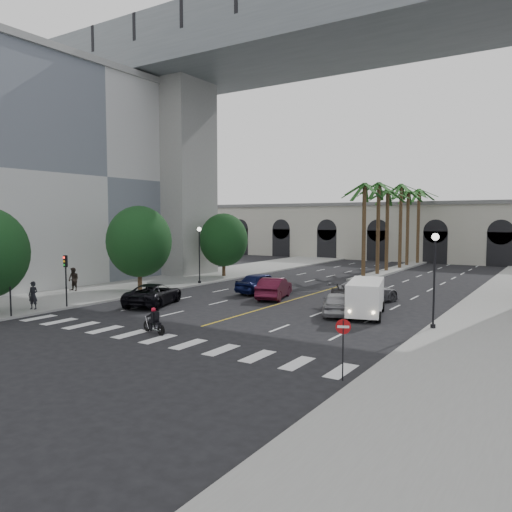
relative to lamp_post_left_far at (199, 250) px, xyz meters
The scene contains 28 objects.
ground 19.91m from the lamp_post_left_far, 54.53° to the right, with size 140.00×140.00×0.00m, color black.
sidewalk_left 4.88m from the lamp_post_left_far, 164.48° to the right, with size 8.00×100.00×0.15m, color gray.
median 24.97m from the lamp_post_left_far, 62.61° to the left, with size 2.00×24.00×0.20m, color gray.
building_left 17.60m from the lamp_post_left_far, 165.62° to the right, with size 16.50×32.50×20.60m.
pier_building 40.65m from the lamp_post_left_far, 73.71° to the left, with size 71.00×10.50×8.50m.
bridge 22.12m from the lamp_post_left_far, 22.04° to the left, with size 75.00×13.00×26.00m.
palm_a 17.56m from the lamp_post_left_far, 46.47° to the left, with size 3.20×3.20×10.30m.
palm_b 20.64m from the lamp_post_left_far, 54.29° to the left, with size 3.20×3.20×10.60m.
palm_c 23.62m from the lamp_post_left_far, 60.75° to the left, with size 3.20×3.20×10.10m.
palm_d 27.40m from the lamp_post_left_far, 64.30° to the left, with size 3.20×3.20×10.90m.
palm_e 30.78m from the lamp_post_left_far, 68.02° to the left, with size 3.20×3.20×10.40m.
palm_f 34.61m from the lamp_post_left_far, 70.07° to the left, with size 3.20×3.20×10.70m.
street_tree_mid 6.29m from the lamp_post_left_far, 104.93° to the right, with size 5.44×5.44×7.21m.
street_tree_far 6.25m from the lamp_post_left_far, 104.93° to the left, with size 5.04×5.04×6.68m.
lamp_post_left_far is the anchor object (origin of this frame).
lamp_post_right 24.16m from the lamp_post_left_far, 19.33° to the right, with size 0.40×0.40×5.35m.
traffic_signal_near 18.51m from the lamp_post_left_far, 89.69° to the right, with size 0.25×0.18×3.65m.
traffic_signal_far 14.52m from the lamp_post_left_far, 89.60° to the right, with size 0.25×0.18×3.65m.
motorcycle_rider 19.86m from the lamp_post_left_far, 58.13° to the right, with size 1.91×0.65×1.40m.
car_a 18.02m from the lamp_post_left_far, 21.98° to the right, with size 1.76×4.38×1.49m, color #98989C.
car_b 10.68m from the lamp_post_left_far, 17.99° to the right, with size 1.72×4.94×1.63m, color #430D1E.
car_c 11.33m from the lamp_post_left_far, 68.21° to the right, with size 2.56×5.56×1.55m, color black.
car_d 16.69m from the lamp_post_left_far, ahead, with size 2.33×5.74×1.67m, color slate.
car_e 8.08m from the lamp_post_left_far, 10.22° to the right, with size 2.03×5.05×1.72m, color #0E1441.
cargo_van 19.31m from the lamp_post_left_far, 18.40° to the right, with size 3.23×5.57×2.23m.
pedestrian_a 16.50m from the lamp_post_left_far, 93.08° to the right, with size 0.67×0.44×1.85m, color black.
pedestrian_b 11.26m from the lamp_post_left_far, 120.93° to the right, with size 0.94×0.73×1.94m, color black.
do_not_enter_sign 28.75m from the lamp_post_left_far, 40.30° to the right, with size 0.54×0.25×2.36m.
Camera 1 is at (17.66, -19.98, 6.15)m, focal length 35.00 mm.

